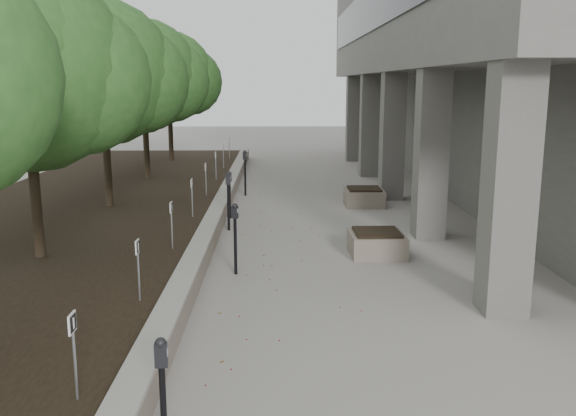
{
  "coord_description": "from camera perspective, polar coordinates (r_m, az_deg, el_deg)",
  "views": [
    {
      "loc": [
        -0.24,
        -8.48,
        3.66
      ],
      "look_at": [
        -0.0,
        5.29,
        0.86
      ],
      "focal_mm": 38.45,
      "sensor_mm": 36.0,
      "label": 1
    }
  ],
  "objects": [
    {
      "name": "parking_sign_8",
      "position": [
        27.21,
        -5.46,
        5.56
      ],
      "size": [
        0.04,
        0.22,
        0.96
      ],
      "primitive_type": null,
      "color": "black",
      "rests_on": "planting_bed"
    },
    {
      "name": "parking_sign_7",
      "position": [
        24.24,
        -6.0,
        4.82
      ],
      "size": [
        0.04,
        0.22,
        0.96
      ],
      "primitive_type": null,
      "color": "black",
      "rests_on": "planting_bed"
    },
    {
      "name": "parking_meter_1",
      "position": [
        6.18,
        -11.46,
        -17.52
      ],
      "size": [
        0.14,
        0.11,
        1.38
      ],
      "primitive_type": null,
      "rotation": [
        0.0,
        0.0,
        0.07
      ],
      "color": "black",
      "rests_on": "ground"
    },
    {
      "name": "parking_meter_2",
      "position": [
        11.96,
        -4.9,
        -2.87
      ],
      "size": [
        0.16,
        0.14,
        1.41
      ],
      "primitive_type": null,
      "rotation": [
        0.0,
        0.0,
        -0.32
      ],
      "color": "black",
      "rests_on": "ground"
    },
    {
      "name": "berry_scatter",
      "position": [
        13.97,
        -0.38,
        -3.66
      ],
      "size": [
        3.3,
        14.1,
        0.02
      ],
      "primitive_type": null,
      "color": "maroon",
      "rests_on": "ground"
    },
    {
      "name": "parking_meter_5",
      "position": [
        20.37,
        -3.98,
        3.26
      ],
      "size": [
        0.17,
        0.14,
        1.51
      ],
      "primitive_type": null,
      "rotation": [
        0.0,
        0.0,
        -0.21
      ],
      "color": "black",
      "rests_on": "ground"
    },
    {
      "name": "parking_sign_1",
      "position": [
        6.93,
        -19.13,
        -12.87
      ],
      "size": [
        0.04,
        0.22,
        0.96
      ],
      "primitive_type": null,
      "color": "black",
      "rests_on": "planting_bed"
    },
    {
      "name": "crabapple_tree_4",
      "position": [
        21.97,
        -13.16,
        9.77
      ],
      "size": [
        4.6,
        4.0,
        5.44
      ],
      "primitive_type": null,
      "color": "#265620",
      "rests_on": "planting_bed"
    },
    {
      "name": "parking_sign_5",
      "position": [
        18.32,
        -7.6,
        2.64
      ],
      "size": [
        0.04,
        0.22,
        0.96
      ],
      "primitive_type": null,
      "color": "black",
      "rests_on": "planting_bed"
    },
    {
      "name": "parking_meter_4",
      "position": [
        16.95,
        -5.41,
        1.21
      ],
      "size": [
        0.14,
        0.11,
        1.31
      ],
      "primitive_type": null,
      "rotation": [
        0.0,
        0.0,
        -0.16
      ],
      "color": "black",
      "rests_on": "ground"
    },
    {
      "name": "parking_sign_4",
      "position": [
        15.39,
        -8.86,
        0.92
      ],
      "size": [
        0.04,
        0.22,
        0.96
      ],
      "primitive_type": null,
      "color": "black",
      "rests_on": "planting_bed"
    },
    {
      "name": "planter_front",
      "position": [
        13.49,
        8.2,
        -3.21
      ],
      "size": [
        1.17,
        1.17,
        0.54
      ],
      "primitive_type": null,
      "rotation": [
        0.0,
        0.0,
        0.02
      ],
      "color": "gray",
      "rests_on": "ground"
    },
    {
      "name": "planter_back",
      "position": [
        18.9,
        7.04,
        1.06
      ],
      "size": [
        1.17,
        1.17,
        0.54
      ],
      "primitive_type": null,
      "rotation": [
        0.0,
        0.0,
        -0.01
      ],
      "color": "gray",
      "rests_on": "ground"
    },
    {
      "name": "crabapple_tree_3",
      "position": [
        17.11,
        -16.66,
        9.2
      ],
      "size": [
        4.6,
        4.0,
        5.44
      ],
      "primitive_type": null,
      "color": "#265620",
      "rests_on": "planting_bed"
    },
    {
      "name": "parking_sign_6",
      "position": [
        21.27,
        -6.69,
        3.88
      ],
      "size": [
        0.04,
        0.22,
        0.96
      ],
      "primitive_type": null,
      "color": "black",
      "rests_on": "planting_bed"
    },
    {
      "name": "parking_sign_2",
      "position": [
        9.64,
        -13.66,
        -5.63
      ],
      "size": [
        0.04,
        0.22,
        0.96
      ],
      "primitive_type": null,
      "color": "black",
      "rests_on": "planting_bed"
    },
    {
      "name": "crabapple_tree_5",
      "position": [
        26.88,
        -10.93,
        10.12
      ],
      "size": [
        4.6,
        4.0,
        5.44
      ],
      "primitive_type": null,
      "color": "#265620",
      "rests_on": "planting_bed"
    },
    {
      "name": "retaining_wall",
      "position": [
        17.88,
        -6.06,
        0.42
      ],
      "size": [
        0.39,
        26.0,
        0.5
      ],
      "primitive_type": null,
      "color": "gray",
      "rests_on": "ground"
    },
    {
      "name": "crabapple_tree_2",
      "position": [
        12.37,
        -22.86,
        8.09
      ],
      "size": [
        4.6,
        4.0,
        5.44
      ],
      "primitive_type": null,
      "color": "#265620",
      "rests_on": "planting_bed"
    },
    {
      "name": "parking_sign_3",
      "position": [
        12.48,
        -10.7,
        -1.6
      ],
      "size": [
        0.04,
        0.22,
        0.96
      ],
      "primitive_type": null,
      "color": "black",
      "rests_on": "planting_bed"
    },
    {
      "name": "planting_bed",
      "position": [
        18.58,
        -17.41,
        0.21
      ],
      "size": [
        7.0,
        26.0,
        0.4
      ],
      "primitive_type": "cube",
      "color": "black",
      "rests_on": "ground"
    },
    {
      "name": "parking_meter_3",
      "position": [
        15.55,
        -5.53,
        0.61
      ],
      "size": [
        0.15,
        0.12,
        1.48
      ],
      "primitive_type": null,
      "rotation": [
        0.0,
        0.0,
        0.08
      ],
      "color": "black",
      "rests_on": "ground"
    },
    {
      "name": "ground",
      "position": [
        9.24,
        0.59,
        -11.85
      ],
      "size": [
        90.0,
        90.0,
        0.0
      ],
      "primitive_type": "plane",
      "color": "gray",
      "rests_on": "ground"
    }
  ]
}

